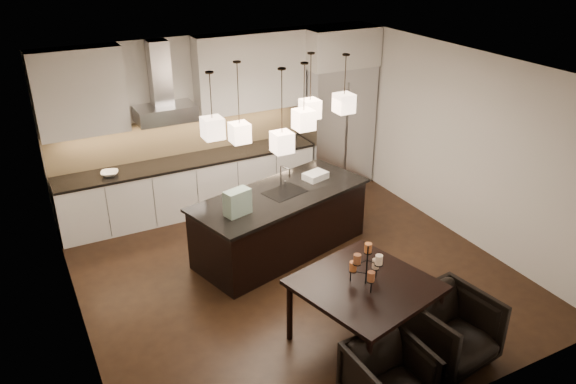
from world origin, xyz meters
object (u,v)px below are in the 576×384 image
dining_table (363,313)px  armchair_left (389,378)px  island_body (281,224)px  refrigerator (336,126)px  armchair_right (451,329)px

dining_table → armchair_left: dining_table is taller
island_body → armchair_left: size_ratio=3.34×
refrigerator → armchair_right: bearing=-106.7°
refrigerator → dining_table: 4.53m
armchair_left → refrigerator: bearing=62.7°
dining_table → armchair_right: bearing=-57.1°
refrigerator → armchair_left: (-2.39, -4.87, -0.73)m
refrigerator → island_body: bearing=-138.8°
armchair_right → refrigerator: bearing=65.6°
armchair_left → armchair_right: size_ratio=0.89×
refrigerator → dining_table: refrigerator is taller
refrigerator → island_body: 2.73m
dining_table → armchair_right: dining_table is taller
armchair_left → armchair_right: (1.00, 0.25, 0.04)m
refrigerator → armchair_left: 5.47m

